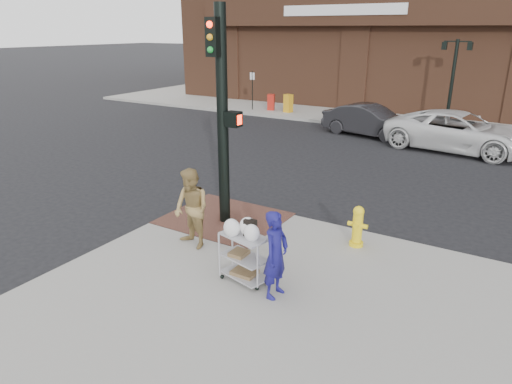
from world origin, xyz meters
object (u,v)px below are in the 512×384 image
Objects in this scene: lamp_post at (453,73)px; traffic_signal_pole at (223,112)px; utility_cart at (244,253)px; pedestrian_tan at (192,209)px; woman_blue at (276,255)px; fire_hydrant at (358,226)px; minivan_white at (459,132)px; sedan_dark at (369,121)px.

traffic_signal_pole is (-2.48, -15.23, 0.21)m from lamp_post.
pedestrian_tan is at bearing 160.35° from utility_cart.
woman_blue is 0.92× the size of pedestrian_tan.
pedestrian_tan is at bearing -148.33° from fire_hydrant.
traffic_signal_pole reaches higher than fire_hydrant.
minivan_white is at bearing 90.24° from pedestrian_tan.
utility_cart is 1.35× the size of fire_hydrant.
utility_cart is (2.13, -13.76, 0.01)m from sedan_dark.
traffic_signal_pole is 2.88× the size of pedestrian_tan.
pedestrian_tan is (0.18, -1.47, -1.81)m from traffic_signal_pole.
utility_cart is (-0.74, 0.15, -0.24)m from woman_blue.
pedestrian_tan reaches higher than woman_blue.
sedan_dark is 4.62× the size of fire_hydrant.
minivan_white is at bearing -74.89° from lamp_post.
traffic_signal_pole is 3.13× the size of woman_blue.
utility_cart is at bearing 179.55° from minivan_white.
lamp_post is at bearing 92.83° from fire_hydrant.
sedan_dark is 3.95m from minivan_white.
utility_cart is (1.73, -0.62, -0.31)m from pedestrian_tan.
utility_cart is 2.81m from fire_hydrant.
traffic_signal_pole is 11.68m from minivan_white.
utility_cart is at bearing -159.77° from sedan_dark.
woman_blue is at bearing -1.39° from pedestrian_tan.
sedan_dark is at bearing 85.95° from minivan_white.
minivan_white is (0.99, 13.14, -0.18)m from woman_blue.
utility_cart is at bearing -3.79° from pedestrian_tan.
utility_cart is (-0.57, -17.31, -1.91)m from lamp_post.
traffic_signal_pole is 0.90× the size of minivan_white.
traffic_signal_pole is at bearing 51.19° from woman_blue.
traffic_signal_pole reaches higher than pedestrian_tan.
fire_hydrant is (3.44, -11.27, -0.08)m from sedan_dark.
traffic_signal_pole reaches higher than minivan_white.
minivan_white is at bearing 71.53° from traffic_signal_pole.
traffic_signal_pole reaches higher than sedan_dark.
minivan_white is at bearing -89.79° from sedan_dark.
lamp_post is at bearing 98.04° from pedestrian_tan.
pedestrian_tan is 12.85m from minivan_white.
sedan_dark is at bearing 13.05° from woman_blue.
fire_hydrant is at bearing -87.17° from lamp_post.
minivan_white is (3.64, 10.91, -2.06)m from traffic_signal_pole.
pedestrian_tan is (-2.30, -16.70, -1.60)m from lamp_post.
lamp_post is 0.72× the size of minivan_white.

